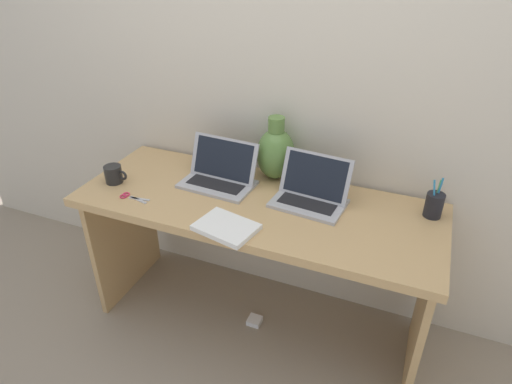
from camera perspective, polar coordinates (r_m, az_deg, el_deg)
ground_plane at (r=2.46m, az=0.00°, el=-16.16°), size 6.00×6.00×0.00m
back_wall at (r=2.10m, az=3.72°, el=14.08°), size 4.40×0.04×2.40m
desk at (r=2.07m, az=0.00°, el=-4.83°), size 1.64×0.62×0.75m
laptop_left at (r=2.11m, az=-4.62°, el=2.52°), size 0.35×0.24×0.21m
laptop_right at (r=1.97m, az=7.19°, el=0.19°), size 0.33×0.25×0.21m
green_vase at (r=2.13m, az=2.55°, el=5.09°), size 0.18×0.18×0.31m
notebook_stack at (r=1.81m, az=-3.86°, el=-4.54°), size 0.27×0.22×0.02m
coffee_mug at (r=2.23m, az=-17.84°, el=2.19°), size 0.12×0.08×0.09m
pen_cup at (r=2.00m, az=21.96°, el=-1.52°), size 0.07×0.07×0.18m
scissors at (r=2.10m, az=-15.94°, el=-0.59°), size 0.15×0.05×0.01m
power_brick at (r=2.44m, az=-0.27°, el=-16.22°), size 0.07×0.07×0.03m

